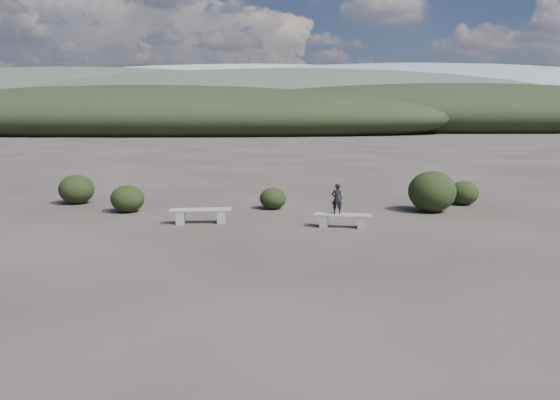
{
  "coord_description": "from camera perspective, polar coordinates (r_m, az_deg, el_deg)",
  "views": [
    {
      "loc": [
        0.59,
        -10.03,
        3.18
      ],
      "look_at": [
        0.39,
        3.5,
        1.1
      ],
      "focal_mm": 35.0,
      "sensor_mm": 36.0,
      "label": 1
    }
  ],
  "objects": [
    {
      "name": "shrub_d",
      "position": [
        18.95,
        15.6,
        0.86
      ],
      "size": [
        1.58,
        1.58,
        1.38
      ],
      "primitive_type": "ellipsoid",
      "color": "black",
      "rests_on": "ground"
    },
    {
      "name": "mountain_ridges",
      "position": [
        349.27,
        -0.51,
        10.0
      ],
      "size": [
        500.0,
        400.0,
        56.0
      ],
      "color": "black",
      "rests_on": "ground"
    },
    {
      "name": "bench_right",
      "position": [
        15.78,
        6.55,
        -2.03
      ],
      "size": [
        1.66,
        0.59,
        0.41
      ],
      "rotation": [
        0.0,
        0.0,
        -0.15
      ],
      "color": "slate",
      "rests_on": "ground"
    },
    {
      "name": "bench_left",
      "position": [
        16.46,
        -8.28,
        -1.52
      ],
      "size": [
        1.85,
        0.59,
        0.45
      ],
      "rotation": [
        0.0,
        0.0,
        0.12
      ],
      "color": "slate",
      "rests_on": "ground"
    },
    {
      "name": "ground",
      "position": [
        10.54,
        -2.43,
        -8.83
      ],
      "size": [
        1200.0,
        1200.0,
        0.0
      ],
      "primitive_type": "plane",
      "color": "#2D2723",
      "rests_on": "ground"
    },
    {
      "name": "shrub_f",
      "position": [
        21.33,
        -20.49,
        1.06
      ],
      "size": [
        1.27,
        1.27,
        1.07
      ],
      "primitive_type": "ellipsoid",
      "color": "black",
      "rests_on": "ground"
    },
    {
      "name": "shrub_a",
      "position": [
        18.92,
        -15.64,
        0.13
      ],
      "size": [
        1.11,
        1.11,
        0.91
      ],
      "primitive_type": "ellipsoid",
      "color": "black",
      "rests_on": "ground"
    },
    {
      "name": "shrub_c",
      "position": [
        18.84,
        -0.74,
        0.17
      ],
      "size": [
        0.93,
        0.93,
        0.74
      ],
      "primitive_type": "ellipsoid",
      "color": "black",
      "rests_on": "ground"
    },
    {
      "name": "shrub_e",
      "position": [
        20.85,
        18.67,
        0.71
      ],
      "size": [
        1.05,
        1.05,
        0.87
      ],
      "primitive_type": "ellipsoid",
      "color": "black",
      "rests_on": "ground"
    },
    {
      "name": "seated_person",
      "position": [
        15.69,
        5.98,
        0.13
      ],
      "size": [
        0.33,
        0.23,
        0.87
      ],
      "primitive_type": "imported",
      "rotation": [
        0.0,
        0.0,
        3.2
      ],
      "color": "black",
      "rests_on": "bench_right"
    }
  ]
}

